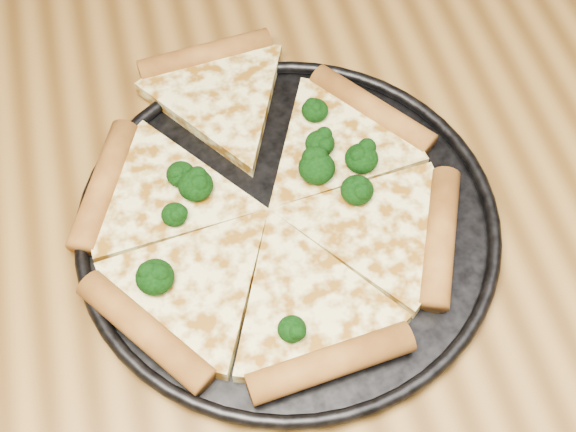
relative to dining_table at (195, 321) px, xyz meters
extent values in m
cube|color=olive|center=(0.00, 0.00, 0.07)|extent=(1.20, 0.90, 0.04)
cube|color=brown|center=(0.54, 0.39, -0.30)|extent=(0.06, 0.06, 0.71)
cylinder|color=black|center=(0.09, 0.02, 0.09)|extent=(0.32, 0.32, 0.01)
torus|color=black|center=(0.09, 0.02, 0.10)|extent=(0.33, 0.33, 0.01)
cylinder|color=#A56929|center=(0.18, 0.10, 0.11)|extent=(0.09, 0.11, 0.02)
cylinder|color=#A56929|center=(0.06, 0.20, 0.11)|extent=(0.12, 0.03, 0.02)
cylinder|color=#A56929|center=(-0.05, 0.08, 0.11)|extent=(0.07, 0.12, 0.02)
cylinder|color=#A56929|center=(-0.03, -0.05, 0.11)|extent=(0.09, 0.11, 0.02)
cylinder|color=#A56929|center=(0.09, -0.10, 0.11)|extent=(0.12, 0.03, 0.02)
cylinder|color=#A56929|center=(0.19, -0.03, 0.11)|extent=(0.07, 0.12, 0.02)
ellipsoid|color=black|center=(0.13, 0.11, 0.12)|extent=(0.02, 0.02, 0.02)
ellipsoid|color=black|center=(-0.02, -0.02, 0.12)|extent=(0.03, 0.03, 0.02)
ellipsoid|color=black|center=(0.12, 0.05, 0.12)|extent=(0.03, 0.03, 0.02)
ellipsoid|color=black|center=(0.00, 0.04, 0.12)|extent=(0.02, 0.02, 0.02)
ellipsoid|color=black|center=(0.14, 0.02, 0.12)|extent=(0.03, 0.03, 0.02)
ellipsoid|color=black|center=(0.07, -0.08, 0.12)|extent=(0.02, 0.02, 0.02)
ellipsoid|color=black|center=(0.01, 0.07, 0.12)|extent=(0.02, 0.02, 0.02)
ellipsoid|color=black|center=(0.02, 0.06, 0.12)|extent=(0.03, 0.03, 0.02)
ellipsoid|color=black|center=(0.13, 0.07, 0.12)|extent=(0.02, 0.02, 0.02)
ellipsoid|color=black|center=(0.16, 0.05, 0.12)|extent=(0.03, 0.03, 0.02)
camera|label=1|loc=(0.01, -0.29, 0.62)|focal=49.01mm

